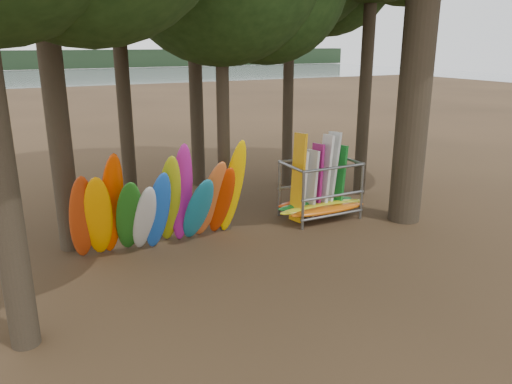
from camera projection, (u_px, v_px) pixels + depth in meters
name	position (u px, v px, depth m)	size (l,w,h in m)	color
ground	(294.00, 251.00, 14.06)	(120.00, 120.00, 0.00)	#47331E
lake	(58.00, 87.00, 65.36)	(160.00, 160.00, 0.00)	gray
far_shore	(32.00, 60.00, 107.53)	(160.00, 4.00, 4.00)	black
kayak_row	(161.00, 207.00, 13.70)	(4.98, 1.99, 3.22)	#B0340D
storage_rack	(320.00, 191.00, 16.55)	(3.24, 1.54, 2.91)	gray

